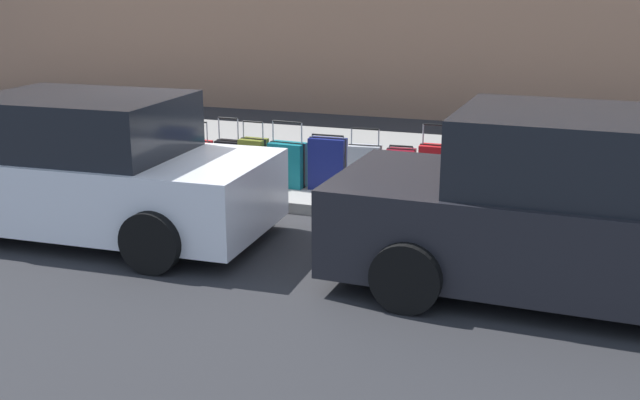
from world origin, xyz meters
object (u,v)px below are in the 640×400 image
suitcase_silver_4 (364,170)px  suitcase_red_9 (195,159)px  suitcase_maroon_3 (400,172)px  parked_car_white_1 (86,170)px  suitcase_black_1 (473,175)px  suitcase_black_8 (229,160)px  suitcase_navy_5 (328,164)px  bollard_post (114,145)px  parking_meter (627,143)px  suitcase_red_2 (434,172)px  suitcase_olive_0 (516,177)px  suitcase_olive_7 (254,161)px  fire_hydrant (151,143)px  parked_car_charcoal_0 (593,213)px  suitcase_teal_6 (288,165)px

suitcase_silver_4 → suitcase_red_9: 2.47m
suitcase_maroon_3 → suitcase_red_9: bearing=1.2°
suitcase_red_9 → parked_car_white_1: (0.17, 2.22, 0.34)m
suitcase_black_1 → suitcase_maroon_3: 0.93m
suitcase_black_8 → suitcase_red_9: (0.48, 0.10, -0.01)m
suitcase_navy_5 → bollard_post: 3.20m
suitcase_navy_5 → parking_meter: (-3.64, -0.27, 0.48)m
suitcase_navy_5 → suitcase_red_9: suitcase_red_9 is taller
suitcase_black_1 → suitcase_black_8: bearing=-1.6°
suitcase_red_2 → parked_car_white_1: parked_car_white_1 is taller
suitcase_olive_0 → suitcase_maroon_3: suitcase_olive_0 is taller
suitcase_black_1 → suitcase_red_9: bearing=0.0°
suitcase_olive_7 → parked_car_white_1: parked_car_white_1 is taller
suitcase_black_1 → fire_hydrant: (4.59, -0.06, 0.07)m
suitcase_silver_4 → suitcase_navy_5: 0.53m
suitcase_olive_7 → parked_car_charcoal_0: parked_car_charcoal_0 is taller
suitcase_black_1 → parking_meter: bearing=-169.9°
suitcase_teal_6 → suitcase_olive_7: 0.49m
suitcase_teal_6 → suitcase_black_8: size_ratio=1.02×
suitcase_olive_0 → suitcase_teal_6: (2.97, 0.13, -0.05)m
fire_hydrant → suitcase_black_8: bearing=-178.4°
suitcase_maroon_3 → suitcase_navy_5: (0.98, 0.03, 0.04)m
suitcase_black_8 → bollard_post: (1.74, 0.18, 0.12)m
suitcase_black_8 → parking_meter: parking_meter is taller
suitcase_red_2 → suitcase_navy_5: size_ratio=1.30×
suitcase_silver_4 → parked_car_charcoal_0: (-2.79, 2.21, 0.33)m
parking_meter → parked_car_white_1: bearing=23.8°
suitcase_olive_7 → suitcase_black_8: suitcase_black_8 is taller
suitcase_olive_0 → suitcase_navy_5: (2.41, 0.09, -0.00)m
suitcase_silver_4 → suitcase_olive_7: 1.56m
suitcase_black_1 → suitcase_red_2: bearing=-5.2°
parked_car_charcoal_0 → fire_hydrant: bearing=-20.8°
suitcase_red_2 → suitcase_red_9: (3.36, 0.05, -0.08)m
suitcase_black_8 → parking_meter: (-5.10, -0.22, 0.55)m
bollard_post → suitcase_silver_4: bearing=-178.9°
suitcase_maroon_3 → bollard_post: (4.18, 0.15, 0.09)m
suitcase_black_1 → parked_car_charcoal_0: (-1.41, 2.23, 0.29)m
suitcase_silver_4 → suitcase_olive_7: suitcase_silver_4 is taller
suitcase_red_9 → parking_meter: (-5.59, -0.31, 0.56)m
suitcase_red_2 → suitcase_olive_7: 2.46m
suitcase_olive_0 → suitcase_red_9: (4.36, 0.13, -0.08)m
parked_car_charcoal_0 → suitcase_black_8: bearing=-25.9°
suitcase_maroon_3 → suitcase_red_9: size_ratio=0.81×
suitcase_red_2 → suitcase_navy_5: bearing=0.4°
parking_meter → parked_car_charcoal_0: size_ratio=0.27×
suitcase_olive_7 → suitcase_red_9: suitcase_olive_7 is taller
bollard_post → suitcase_maroon_3: bearing=-177.9°
parked_car_white_1 → suitcase_red_9: bearing=-94.3°
suitcase_olive_0 → fire_hydrant: fire_hydrant is taller
suitcase_red_2 → suitcase_black_1: bearing=174.8°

